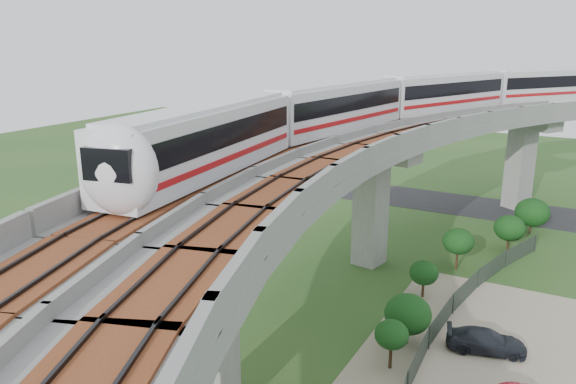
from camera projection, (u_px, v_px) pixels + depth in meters
The scene contains 12 objects.
ground at pixel (297, 315), 36.02m from camera, with size 160.00×160.00×0.00m, color #2B5321.
asphalt_road at pixel (424, 200), 61.39m from camera, with size 60.00×8.00×0.03m, color #232326.
viaduct at pixel (358, 187), 31.81m from camera, with size 19.58×73.98×11.40m.
metro_train at pixel (413, 101), 44.57m from camera, with size 20.04×59.22×3.64m.
fence at pixel (452, 344), 31.33m from camera, with size 3.87×38.73×1.50m.
tree_0 at pixel (532, 212), 50.37m from camera, with size 3.00×3.00×3.29m.
tree_1 at pixel (510, 228), 46.20m from camera, with size 2.51×2.51×3.11m.
tree_2 at pixel (458, 241), 42.55m from camera, with size 2.34×2.34×3.28m.
tree_3 at pixel (424, 273), 38.03m from camera, with size 1.97×1.97×2.67m.
tree_4 at pixel (408, 314), 32.24m from camera, with size 2.72×2.72×3.05m.
tree_5 at pixel (392, 335), 29.77m from camera, with size 1.83×1.83×2.82m.
car_dark at pixel (486, 341), 31.74m from camera, with size 1.78×4.38×1.27m, color black.
Camera 1 is at (15.03, -28.87, 17.36)m, focal length 35.00 mm.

